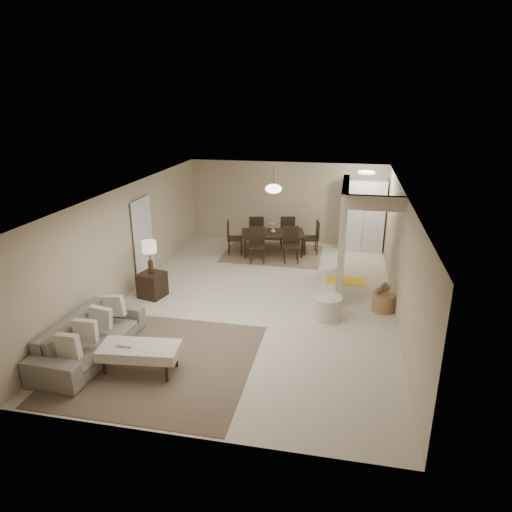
% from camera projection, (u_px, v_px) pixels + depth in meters
% --- Properties ---
extents(floor, '(9.00, 9.00, 0.00)m').
position_uv_depth(floor, '(257.00, 300.00, 10.33)').
color(floor, beige).
rests_on(floor, ground).
extents(ceiling, '(9.00, 9.00, 0.00)m').
position_uv_depth(ceiling, '(257.00, 191.00, 9.50)').
color(ceiling, white).
rests_on(ceiling, back_wall).
extents(back_wall, '(6.00, 0.00, 6.00)m').
position_uv_depth(back_wall, '(286.00, 203.00, 14.08)').
color(back_wall, '#C4B294').
rests_on(back_wall, floor).
extents(left_wall, '(0.00, 9.00, 9.00)m').
position_uv_depth(left_wall, '(130.00, 240.00, 10.48)').
color(left_wall, '#C4B294').
rests_on(left_wall, floor).
extents(right_wall, '(0.00, 9.00, 9.00)m').
position_uv_depth(right_wall, '(401.00, 257.00, 9.36)').
color(right_wall, '#C4B294').
rests_on(right_wall, floor).
extents(partition, '(0.15, 2.50, 2.50)m').
position_uv_depth(partition, '(343.00, 236.00, 10.74)').
color(partition, '#C4B294').
rests_on(partition, floor).
extents(doorway, '(0.04, 0.90, 2.04)m').
position_uv_depth(doorway, '(143.00, 241.00, 11.11)').
color(doorway, black).
rests_on(doorway, floor).
extents(pantry_cabinet, '(1.20, 0.55, 2.10)m').
position_uv_depth(pantry_cabinet, '(363.00, 216.00, 13.38)').
color(pantry_cabinet, white).
rests_on(pantry_cabinet, floor).
extents(flush_light, '(0.44, 0.44, 0.05)m').
position_uv_depth(flush_light, '(366.00, 172.00, 12.04)').
color(flush_light, white).
rests_on(flush_light, ceiling).
extents(living_rug, '(3.20, 3.20, 0.01)m').
position_uv_depth(living_rug, '(160.00, 362.00, 7.92)').
color(living_rug, brown).
rests_on(living_rug, floor).
extents(sofa, '(2.43, 1.04, 0.70)m').
position_uv_depth(sofa, '(90.00, 337.00, 8.04)').
color(sofa, gray).
rests_on(sofa, floor).
extents(ottoman_bench, '(1.37, 0.74, 0.47)m').
position_uv_depth(ottoman_bench, '(140.00, 351.00, 7.55)').
color(ottoman_bench, silver).
rests_on(ottoman_bench, living_rug).
extents(side_table, '(0.63, 0.63, 0.58)m').
position_uv_depth(side_table, '(152.00, 285.00, 10.43)').
color(side_table, black).
rests_on(side_table, floor).
extents(table_lamp, '(0.32, 0.32, 0.76)m').
position_uv_depth(table_lamp, '(149.00, 250.00, 10.15)').
color(table_lamp, '#46331E').
rests_on(table_lamp, side_table).
extents(round_pouf, '(0.61, 0.61, 0.47)m').
position_uv_depth(round_pouf, '(327.00, 308.00, 9.42)').
color(round_pouf, silver).
rests_on(round_pouf, floor).
extents(wicker_basket, '(0.59, 0.59, 0.39)m').
position_uv_depth(wicker_basket, '(383.00, 303.00, 9.75)').
color(wicker_basket, '#96623C').
rests_on(wicker_basket, floor).
extents(dining_rug, '(2.80, 2.10, 0.01)m').
position_uv_depth(dining_rug, '(273.00, 253.00, 13.36)').
color(dining_rug, brown).
rests_on(dining_rug, floor).
extents(dining_table, '(1.97, 1.36, 0.63)m').
position_uv_depth(dining_table, '(273.00, 243.00, 13.26)').
color(dining_table, black).
rests_on(dining_table, dining_rug).
extents(dining_chairs, '(2.66, 2.14, 0.98)m').
position_uv_depth(dining_chairs, '(273.00, 238.00, 13.20)').
color(dining_chairs, black).
rests_on(dining_chairs, dining_rug).
extents(vase, '(0.18, 0.18, 0.15)m').
position_uv_depth(vase, '(273.00, 230.00, 13.13)').
color(vase, silver).
rests_on(vase, dining_table).
extents(yellow_mat, '(0.96, 0.60, 0.01)m').
position_uv_depth(yellow_mat, '(346.00, 281.00, 11.38)').
color(yellow_mat, yellow).
rests_on(yellow_mat, floor).
extents(pendant_light, '(0.46, 0.46, 0.71)m').
position_uv_depth(pendant_light, '(273.00, 189.00, 12.73)').
color(pendant_light, '#46331E').
rests_on(pendant_light, ceiling).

